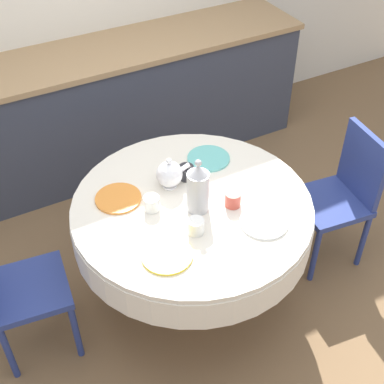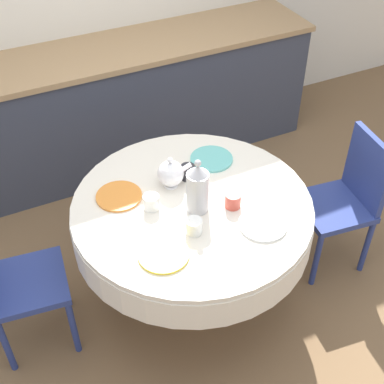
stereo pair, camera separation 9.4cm
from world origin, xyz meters
TOP-DOWN VIEW (x-y plane):
  - ground_plane at (0.00, 0.00)m, footprint 12.00×12.00m
  - kitchen_counter at (0.00, 1.51)m, footprint 3.24×0.64m
  - dining_table at (0.00, 0.00)m, footprint 1.30×1.30m
  - chair_left at (0.99, -0.12)m, footprint 0.44×0.44m
  - chair_right at (-0.99, 0.12)m, footprint 0.44×0.44m
  - plate_near_left at (-0.29, -0.28)m, footprint 0.25×0.25m
  - cup_near_left at (-0.08, -0.20)m, footprint 0.08×0.08m
  - plate_near_right at (0.25, -0.31)m, footprint 0.25×0.25m
  - cup_near_right at (0.18, -0.11)m, footprint 0.08×0.08m
  - plate_far_left at (-0.33, 0.22)m, footprint 0.25×0.25m
  - cup_far_left at (-0.21, 0.06)m, footprint 0.08×0.08m
  - plate_far_right at (0.27, 0.29)m, footprint 0.25×0.25m
  - cup_far_right at (0.07, 0.20)m, footprint 0.08×0.08m
  - coffee_carafe at (0.01, -0.05)m, footprint 0.12×0.12m
  - teapot at (-0.04, 0.18)m, footprint 0.20×0.15m

SIDE VIEW (x-z plane):
  - ground_plane at x=0.00m, z-range 0.00..0.00m
  - kitchen_counter at x=0.00m, z-range 0.00..0.96m
  - chair_left at x=0.99m, z-range 0.06..0.97m
  - chair_right at x=-0.99m, z-range 0.06..0.97m
  - dining_table at x=0.00m, z-range 0.25..1.00m
  - plate_near_left at x=-0.29m, z-range 0.75..0.76m
  - plate_near_right at x=0.25m, z-range 0.75..0.76m
  - plate_far_left at x=-0.33m, z-range 0.75..0.76m
  - plate_far_right at x=0.27m, z-range 0.75..0.76m
  - cup_near_left at x=-0.08m, z-range 0.75..0.83m
  - cup_near_right at x=0.18m, z-range 0.75..0.83m
  - cup_far_left at x=-0.21m, z-range 0.75..0.83m
  - cup_far_right at x=0.07m, z-range 0.75..0.83m
  - teapot at x=-0.04m, z-range 0.74..0.93m
  - coffee_carafe at x=0.01m, z-range 0.73..1.05m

